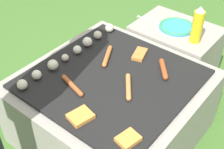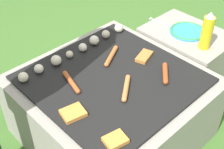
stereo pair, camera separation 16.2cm
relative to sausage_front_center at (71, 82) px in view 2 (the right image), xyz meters
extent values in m
plane|color=#3D6628|center=(0.18, -0.11, -0.44)|extent=(14.00, 14.00, 0.00)
cube|color=gray|center=(0.18, -0.11, -0.24)|extent=(0.90, 0.90, 0.41)
cube|color=black|center=(0.18, -0.11, -0.02)|extent=(0.79, 0.79, 0.02)
cube|color=gray|center=(0.84, -0.12, -0.23)|extent=(0.40, 0.53, 0.43)
cylinder|color=#C6753D|center=(0.17, -0.23, 0.00)|extent=(0.15, 0.12, 0.03)
sphere|color=#C6753D|center=(0.23, -0.17, 0.00)|extent=(0.03, 0.03, 0.03)
sphere|color=#C6753D|center=(0.10, -0.28, 0.00)|extent=(0.03, 0.03, 0.03)
cylinder|color=#B7602D|center=(0.30, 0.02, 0.00)|extent=(0.16, 0.10, 0.03)
sphere|color=#B7602D|center=(0.38, 0.06, 0.00)|extent=(0.03, 0.03, 0.03)
sphere|color=#B7602D|center=(0.23, -0.02, 0.00)|extent=(0.03, 0.03, 0.03)
cylinder|color=#93421E|center=(0.40, -0.29, 0.00)|extent=(0.13, 0.11, 0.03)
sphere|color=#93421E|center=(0.45, -0.24, 0.00)|extent=(0.03, 0.03, 0.03)
sphere|color=#93421E|center=(0.35, -0.33, 0.00)|extent=(0.03, 0.03, 0.03)
cylinder|color=#A34C23|center=(0.00, 0.00, 0.00)|extent=(0.06, 0.17, 0.02)
sphere|color=#A34C23|center=(0.02, 0.08, 0.00)|extent=(0.02, 0.02, 0.02)
sphere|color=#A34C23|center=(-0.02, -0.08, 0.00)|extent=(0.02, 0.02, 0.02)
cube|color=#D18438|center=(-0.10, -0.42, 0.00)|extent=(0.11, 0.09, 0.02)
cube|color=#D18438|center=(-0.13, -0.18, 0.00)|extent=(0.12, 0.11, 0.02)
cube|color=#B27033|center=(0.44, -0.11, 0.00)|extent=(0.13, 0.10, 0.02)
sphere|color=beige|center=(-0.16, 0.19, 0.01)|extent=(0.05, 0.05, 0.05)
sphere|color=silver|center=(-0.07, 0.19, 0.01)|extent=(0.05, 0.05, 0.05)
sphere|color=beige|center=(0.04, 0.18, 0.02)|extent=(0.06, 0.06, 0.06)
sphere|color=beige|center=(0.14, 0.19, 0.01)|extent=(0.04, 0.04, 0.04)
sphere|color=silver|center=(0.23, 0.19, 0.01)|extent=(0.05, 0.05, 0.05)
sphere|color=silver|center=(0.32, 0.19, 0.02)|extent=(0.06, 0.06, 0.06)
sphere|color=beige|center=(0.42, 0.20, 0.01)|extent=(0.05, 0.05, 0.05)
sphere|color=beige|center=(0.53, 0.19, 0.02)|extent=(0.05, 0.05, 0.05)
cylinder|color=#338CCC|center=(0.84, -0.12, -0.01)|extent=(0.23, 0.23, 0.01)
torus|color=#338C3F|center=(0.84, -0.12, 0.00)|extent=(0.22, 0.22, 0.01)
cylinder|color=gold|center=(0.77, -0.28, 0.09)|extent=(0.06, 0.06, 0.20)
cone|color=white|center=(0.77, -0.28, 0.20)|extent=(0.05, 0.05, 0.03)
cylinder|color=silver|center=(0.82, 0.06, -0.01)|extent=(0.04, 0.19, 0.01)
cube|color=silver|center=(0.80, 0.16, -0.01)|extent=(0.02, 0.01, 0.01)
camera|label=1|loc=(-0.79, -0.89, 1.03)|focal=50.00mm
camera|label=2|loc=(-0.68, -1.01, 1.03)|focal=50.00mm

